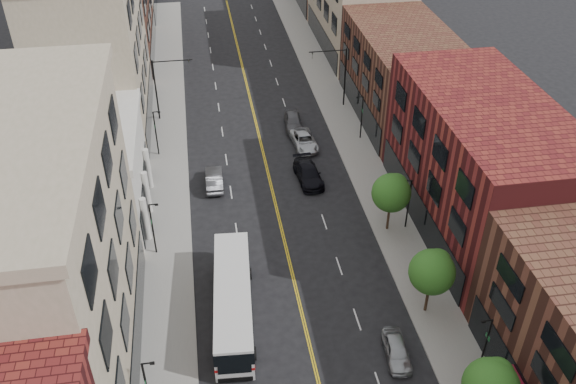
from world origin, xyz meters
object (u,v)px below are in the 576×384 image
car_lane_a (308,174)px  car_lane_c (293,121)px  car_parked_far (397,350)px  car_lane_b (304,141)px  car_lane_behind (214,179)px  city_bus (233,299)px

car_lane_a → car_lane_c: bearing=84.0°
car_parked_far → car_lane_b: 29.27m
car_lane_behind → city_bus: bearing=92.4°
car_parked_far → city_bus: bearing=157.4°
car_parked_far → car_lane_b: (-1.23, 29.24, 0.03)m
car_lane_a → car_lane_b: size_ratio=1.06×
car_lane_a → car_parked_far: bearing=-89.4°
city_bus → car_lane_behind: (-0.40, 17.63, -1.06)m
car_parked_far → car_lane_c: size_ratio=0.87×
car_lane_b → car_lane_a: bearing=-101.4°
car_lane_a → car_lane_c: car_lane_a is taller
car_lane_behind → car_lane_b: bearing=-148.1°
car_lane_b → car_parked_far: bearing=-92.2°
car_parked_far → car_lane_behind: bearing=120.6°
car_parked_far → car_lane_behind: (-11.30, 23.24, 0.08)m
car_lane_c → car_lane_a: bearing=-86.7°
car_lane_behind → car_lane_b: size_ratio=0.91×
city_bus → car_lane_c: size_ratio=2.67×
car_lane_behind → car_lane_b: 11.72m
car_lane_a → car_lane_c: size_ratio=1.18×
car_lane_b → car_lane_c: car_lane_c is taller
car_lane_b → car_lane_c: (-0.48, 4.35, 0.07)m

